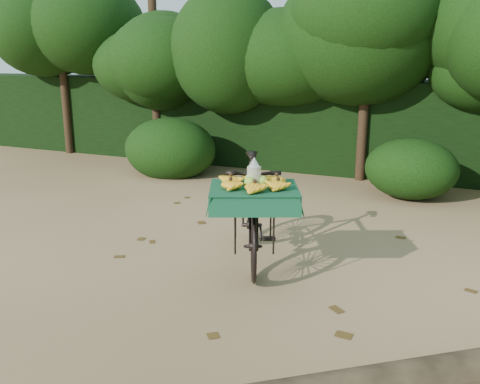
% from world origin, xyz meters
% --- Properties ---
extents(ground, '(80.00, 80.00, 0.00)m').
position_xyz_m(ground, '(0.00, 0.00, 0.00)').
color(ground, tan).
rests_on(ground, ground).
extents(vendor_bicycle, '(1.44, 2.06, 1.20)m').
position_xyz_m(vendor_bicycle, '(0.17, 0.87, 0.61)').
color(vendor_bicycle, black).
rests_on(vendor_bicycle, ground).
extents(hedge_backdrop, '(26.00, 1.80, 1.80)m').
position_xyz_m(hedge_backdrop, '(0.00, 6.30, 0.90)').
color(hedge_backdrop, black).
rests_on(hedge_backdrop, ground).
extents(tree_row, '(14.50, 2.00, 4.00)m').
position_xyz_m(tree_row, '(-0.65, 5.50, 2.00)').
color(tree_row, black).
rests_on(tree_row, ground).
extents(bush_clumps, '(8.80, 1.70, 0.90)m').
position_xyz_m(bush_clumps, '(0.50, 4.30, 0.45)').
color(bush_clumps, black).
rests_on(bush_clumps, ground).
extents(leaf_litter, '(7.00, 7.30, 0.01)m').
position_xyz_m(leaf_litter, '(0.00, 0.65, 0.01)').
color(leaf_litter, '#503715').
rests_on(leaf_litter, ground).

